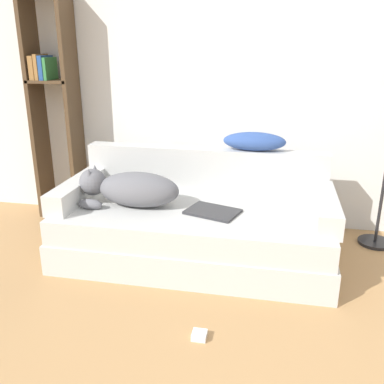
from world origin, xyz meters
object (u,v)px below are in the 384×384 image
couch (195,233)px  power_adapter (199,335)px  throw_pillow (254,141)px  bookshelf (53,97)px  dog (130,188)px  laptop (213,212)px

couch → power_adapter: bearing=-77.3°
power_adapter → throw_pillow: bearing=82.6°
couch → bookshelf: bearing=155.9°
dog → couch: bearing=6.0°
couch → dog: bearing=-174.0°
laptop → throw_pillow: throw_pillow is taller
couch → laptop: (0.14, -0.07, 0.21)m
laptop → bookshelf: bookshelf is taller
dog → throw_pillow: 1.00m
couch → power_adapter: size_ratio=24.48×
dog → throw_pillow: (0.84, 0.47, 0.28)m
laptop → bookshelf: (-1.50, 0.68, 0.67)m
couch → laptop: bearing=-27.4°
throw_pillow → power_adapter: (-0.17, -1.33, -0.78)m
laptop → throw_pillow: (0.24, 0.49, 0.40)m
power_adapter → dog: bearing=127.6°
couch → bookshelf: (-1.35, 0.61, 0.87)m
power_adapter → laptop: bearing=94.4°
bookshelf → couch: bearing=-24.1°
dog → power_adapter: bearing=-52.4°
couch → bookshelf: size_ratio=1.00×
throw_pillow → laptop: bearing=-115.7°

